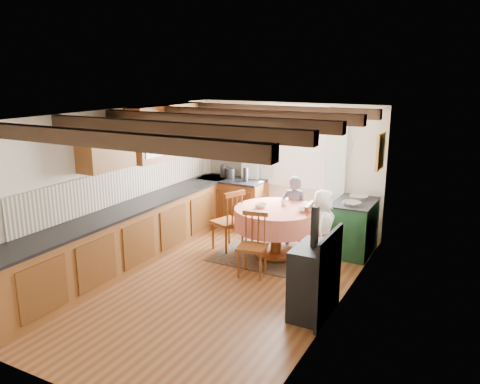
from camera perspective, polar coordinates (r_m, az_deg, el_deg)
The scene contains 41 objects.
floor at distance 7.03m, azimuth -3.10°, elevation -10.56°, with size 3.60×5.50×0.00m, color brown.
ceiling at distance 6.41m, azimuth -3.39°, elevation 9.31°, with size 3.60×5.50×0.00m, color white.
wall_back at distance 9.02m, azimuth 5.81°, elevation 3.02°, with size 3.60×0.00×2.40m, color silver.
wall_front at distance 4.62m, azimuth -21.32°, elevation -9.06°, with size 3.60×0.00×2.40m, color silver.
wall_left at distance 7.68m, azimuth -14.83°, elevation 0.61°, with size 0.00×5.50×2.40m, color silver.
wall_right at distance 5.93m, azimuth 11.87°, elevation -3.23°, with size 0.00×5.50×2.40m, color silver.
beam_a at distance 4.83m, azimuth -15.82°, elevation 6.09°, with size 3.60×0.16×0.16m, color black.
beam_b at distance 5.59m, azimuth -8.74°, elevation 7.51°, with size 3.60×0.16×0.16m, color black.
beam_c at distance 6.41m, azimuth -3.38°, elevation 8.51°, with size 3.60×0.16×0.16m, color black.
beam_d at distance 7.28m, azimuth 0.75°, elevation 9.23°, with size 3.60×0.16×0.16m, color black.
beam_e at distance 8.18m, azimuth 3.99°, elevation 9.75°, with size 3.60×0.16×0.16m, color black.
splash_left at distance 7.88m, azimuth -13.26°, elevation 1.05°, with size 0.02×4.50×0.55m, color beige.
splash_back at distance 9.42m, azimuth 0.11°, elevation 3.57°, with size 1.40×0.02×0.55m, color beige.
base_cabinet_left at distance 7.70m, azimuth -12.81°, elevation -5.14°, with size 0.60×5.30×0.88m, color brown.
base_cabinet_back at distance 9.37m, azimuth -0.96°, elevation -1.26°, with size 1.30×0.60×0.88m, color brown.
worktop_left at distance 7.55m, azimuth -12.89°, elevation -1.87°, with size 0.64×5.30×0.04m, color black.
worktop_back at distance 9.24m, azimuth -1.03°, elevation 1.46°, with size 1.30×0.64×0.04m, color black.
wall_cabinet_glass at distance 8.35m, azimuth -8.71°, elevation 7.23°, with size 0.34×1.80×0.90m, color brown.
wall_cabinet_solid at distance 7.22m, azimuth -15.79°, elevation 5.36°, with size 0.34×0.90×0.70m, color brown.
window_frame at distance 8.90m, azimuth 6.43°, elevation 5.46°, with size 1.34×0.03×1.54m, color white.
window_pane at distance 8.91m, azimuth 6.45°, elevation 5.47°, with size 1.20×0.01×1.40m, color white.
curtain_left at distance 9.25m, azimuth 1.25°, elevation 2.74°, with size 0.35×0.10×2.10m, color silver.
curtain_right at distance 8.64m, azimuth 11.38°, elevation 1.63°, with size 0.35×0.10×2.10m, color silver.
curtain_rod at distance 8.75m, azimuth 6.34°, elevation 9.27°, with size 0.03×0.03×2.00m, color black.
wall_picture at distance 8.01m, azimuth 16.50°, elevation 4.70°, with size 0.04×0.50×0.60m, color gold.
wall_plate at distance 8.58m, azimuth 12.35°, elevation 5.56°, with size 0.30×0.30×0.02m, color silver.
rug at distance 7.91m, azimuth 4.29°, elevation -7.62°, with size 1.88×1.46×0.01m, color black.
dining_table at distance 7.77m, azimuth 4.34°, elevation -4.85°, with size 1.36×1.36×0.82m, color #FA7F62, non-canonical shape.
chair_near at distance 7.02m, azimuth 1.47°, elevation -6.38°, with size 0.41×0.43×0.95m, color brown, non-canonical shape.
chair_left at distance 8.02m, azimuth -1.50°, elevation -3.33°, with size 0.45×0.47×1.05m, color brown, non-canonical shape.
chair_right at distance 7.49m, azimuth 9.46°, elevation -5.11°, with size 0.42×0.44×0.98m, color brown, non-canonical shape.
aga_range at distance 8.13m, azimuth 13.45°, elevation -4.05°, with size 0.63×0.98×0.90m, color #184224, non-canonical shape.
cast_iron_stove at distance 5.90m, azimuth 8.78°, elevation -8.28°, with size 0.42×0.70×1.41m, color black, non-canonical shape.
child_far at distance 8.24m, azimuth 6.49°, elevation -2.27°, with size 0.45×0.30×1.24m, color #4A4856.
child_right at distance 7.62m, azimuth 9.87°, elevation -4.02°, with size 0.57×0.37×1.18m, color white.
bowl_a at distance 7.49m, azimuth 7.68°, elevation -2.17°, with size 0.22×0.22×0.05m, color silver.
bowl_b at distance 7.66m, azimuth 2.51°, elevation -1.65°, with size 0.19×0.19×0.06m, color silver.
cup at distance 7.81m, azimuth 5.24°, elevation -1.26°, with size 0.10×0.10×0.09m, color silver.
canister_tall at distance 9.39m, azimuth -1.97°, elevation 2.55°, with size 0.14×0.14×0.24m, color #262628.
canister_wide at distance 9.24m, azimuth -1.15°, elevation 2.23°, with size 0.18×0.18×0.20m, color #262628.
canister_slim at distance 9.00m, azimuth 0.68°, elevation 2.13°, with size 0.10×0.10×0.27m, color #262628.
Camera 1 is at (3.31, -5.46, 2.96)m, focal length 35.60 mm.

